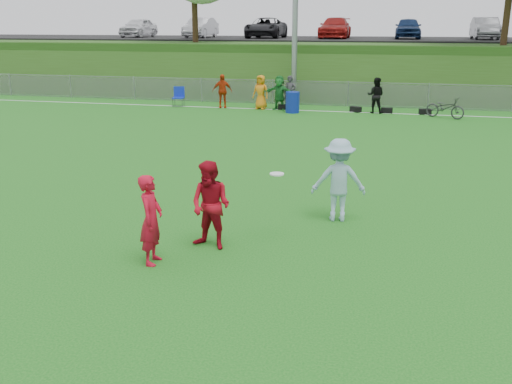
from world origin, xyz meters
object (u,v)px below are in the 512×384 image
(player_red_left, at_px, (151,220))
(bicycle, at_px, (445,108))
(player_red_center, at_px, (211,205))
(frisbee, at_px, (277,174))
(recycling_bin, at_px, (293,102))
(player_blue, at_px, (339,180))

(player_red_left, height_order, bicycle, player_red_left)
(player_red_center, height_order, frisbee, player_red_center)
(player_red_left, xyz_separation_m, recycling_bin, (-0.59, 18.35, -0.33))
(player_blue, distance_m, frisbee, 1.94)
(frisbee, bearing_deg, player_red_center, -150.82)
(player_red_left, distance_m, bicycle, 19.46)
(player_red_center, relative_size, frisbee, 6.11)
(frisbee, bearing_deg, player_blue, 55.34)
(player_red_left, height_order, frisbee, player_red_left)
(frisbee, xyz_separation_m, bicycle, (4.50, 16.77, -0.91))
(player_blue, xyz_separation_m, bicycle, (3.43, 15.22, -0.44))
(player_red_center, bearing_deg, frisbee, 44.13)
(player_blue, bearing_deg, recycling_bin, -85.64)
(recycling_bin, height_order, bicycle, recycling_bin)
(player_red_center, distance_m, recycling_bin, 17.47)
(frisbee, bearing_deg, player_red_left, -141.29)
(player_red_center, bearing_deg, player_blue, 59.55)
(player_red_left, xyz_separation_m, player_blue, (3.05, 3.13, 0.09))
(player_blue, bearing_deg, player_red_left, 36.71)
(recycling_bin, bearing_deg, frisbee, -81.30)
(player_red_center, xyz_separation_m, frisbee, (1.15, 0.64, 0.53))
(bicycle, bearing_deg, recycling_bin, 117.88)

